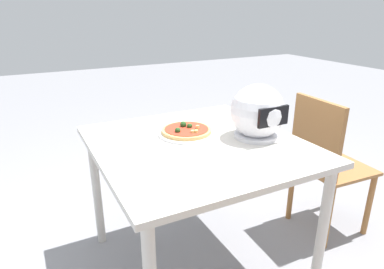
% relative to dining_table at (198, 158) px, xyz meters
% --- Properties ---
extents(ground_plane, '(14.00, 14.00, 0.00)m').
position_rel_dining_table_xyz_m(ground_plane, '(0.00, 0.00, -0.67)').
color(ground_plane, gray).
extents(dining_table, '(1.00, 1.04, 0.76)m').
position_rel_dining_table_xyz_m(dining_table, '(0.00, 0.00, 0.00)').
color(dining_table, beige).
rests_on(dining_table, ground).
extents(pizza_plate, '(0.30, 0.30, 0.01)m').
position_rel_dining_table_xyz_m(pizza_plate, '(-0.00, -0.12, 0.09)').
color(pizza_plate, white).
rests_on(pizza_plate, dining_table).
extents(pizza, '(0.26, 0.26, 0.05)m').
position_rel_dining_table_xyz_m(pizza, '(-0.00, -0.13, 0.11)').
color(pizza, tan).
rests_on(pizza, pizza_plate).
extents(motorcycle_helmet, '(0.28, 0.28, 0.28)m').
position_rel_dining_table_xyz_m(motorcycle_helmet, '(-0.30, 0.07, 0.22)').
color(motorcycle_helmet, silver).
rests_on(motorcycle_helmet, dining_table).
extents(chair_side, '(0.42, 0.42, 0.90)m').
position_rel_dining_table_xyz_m(chair_side, '(-0.86, 0.06, -0.17)').
color(chair_side, '#996638').
rests_on(chair_side, ground).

